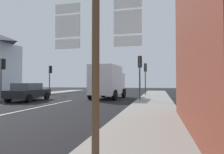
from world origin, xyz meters
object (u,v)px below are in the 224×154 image
(delivery_truck, at_px, (108,81))
(traffic_light_near_left, at_px, (2,69))
(sedan_far, at_px, (28,92))
(traffic_light_far_right, at_px, (145,72))
(traffic_light_far_left, at_px, (50,73))
(traffic_light_near_right, at_px, (140,68))
(route_sign_post, at_px, (96,62))

(delivery_truck, relative_size, traffic_light_near_left, 1.44)
(traffic_light_near_left, bearing_deg, sedan_far, -1.13)
(traffic_light_near_left, xyz_separation_m, traffic_light_far_right, (11.54, 8.11, 0.07))
(delivery_truck, distance_m, traffic_light_far_left, 9.29)
(sedan_far, relative_size, traffic_light_near_right, 1.19)
(sedan_far, height_order, traffic_light_far_right, traffic_light_far_right)
(traffic_light_far_left, bearing_deg, traffic_light_near_right, -28.64)
(sedan_far, distance_m, traffic_light_near_left, 3.19)
(delivery_truck, bearing_deg, traffic_light_far_right, 54.09)
(traffic_light_far_left, bearing_deg, traffic_light_far_right, 2.10)
(traffic_light_near_right, bearing_deg, route_sign_post, -88.50)
(route_sign_post, distance_m, traffic_light_near_left, 16.15)
(sedan_far, bearing_deg, delivery_truck, 33.02)
(sedan_far, bearing_deg, traffic_light_far_left, 108.49)
(traffic_light_near_left, bearing_deg, traffic_light_far_left, 90.00)
(traffic_light_near_right, xyz_separation_m, traffic_light_far_left, (-11.54, 6.30, -0.05))
(delivery_truck, height_order, route_sign_post, route_sign_post)
(traffic_light_far_left, bearing_deg, traffic_light_near_left, -90.00)
(route_sign_post, distance_m, traffic_light_far_left, 22.09)
(sedan_far, relative_size, traffic_light_near_left, 1.21)
(route_sign_post, height_order, traffic_light_near_right, traffic_light_near_right)
(traffic_light_near_left, relative_size, traffic_light_far_right, 0.97)
(traffic_light_near_right, distance_m, traffic_light_far_left, 13.15)
(traffic_light_far_left, xyz_separation_m, traffic_light_far_right, (11.54, 0.42, 0.07))
(delivery_truck, distance_m, route_sign_post, 15.04)
(sedan_far, bearing_deg, traffic_light_near_left, 178.87)
(traffic_light_near_left, distance_m, traffic_light_far_right, 14.10)
(sedan_far, xyz_separation_m, delivery_truck, (5.74, 3.73, 0.89))
(delivery_truck, bearing_deg, traffic_light_near_right, -35.56)
(traffic_light_far_right, bearing_deg, route_sign_post, -89.03)
(delivery_truck, height_order, traffic_light_near_left, traffic_light_near_left)
(route_sign_post, height_order, traffic_light_far_right, traffic_light_far_right)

